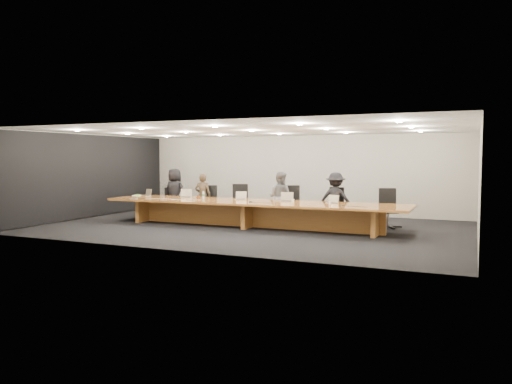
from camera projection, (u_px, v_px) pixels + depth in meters
ground at (252, 227)px, 14.48m from camera, size 12.00×12.00×0.00m
back_wall at (297, 174)px, 18.03m from camera, size 12.00×0.02×2.80m
left_wall_panel at (91, 177)px, 16.77m from camera, size 0.08×7.84×2.74m
conference_table at (252, 209)px, 14.44m from camera, size 9.00×1.80×0.75m
chair_far_left at (166, 202)px, 17.15m from camera, size 0.54×0.54×0.99m
chair_left at (208, 202)px, 16.39m from camera, size 0.65×0.65×1.12m
chair_mid_left at (239, 202)px, 15.95m from camera, size 0.75×0.75×1.19m
chair_mid_right at (292, 204)px, 15.31m from camera, size 0.77×0.77×1.18m
chair_right at (332, 206)px, 14.74m from camera, size 0.74×0.74×1.16m
chair_far_right at (389, 208)px, 14.19m from camera, size 0.74×0.74×1.16m
person_a at (175, 193)px, 16.96m from camera, size 0.82×0.55×1.65m
person_b at (203, 196)px, 16.39m from camera, size 0.61×0.47×1.49m
person_c at (280, 197)px, 15.38m from camera, size 0.84×0.70×1.58m
person_d at (336, 199)px, 14.70m from camera, size 1.05×0.63×1.58m
laptop_a at (146, 192)px, 16.43m from camera, size 0.36×0.31×0.23m
laptop_b at (186, 193)px, 15.79m from camera, size 0.42×0.37×0.27m
laptop_c at (241, 195)px, 14.97m from camera, size 0.38×0.32×0.25m
laptop_d at (286, 197)px, 14.31m from camera, size 0.40×0.32×0.28m
laptop_e at (332, 199)px, 13.79m from camera, size 0.34×0.27×0.24m
water_bottle at (203, 195)px, 15.40m from camera, size 0.09×0.09×0.21m
amber_mug at (198, 197)px, 15.19m from camera, size 0.11×0.11×0.11m
paper_cup_near at (293, 201)px, 14.06m from camera, size 0.10×0.10×0.10m
paper_cup_far at (330, 203)px, 13.51m from camera, size 0.09×0.09×0.08m
notepad at (137, 195)px, 16.52m from camera, size 0.31×0.27×0.02m
lime_gadget at (137, 195)px, 16.53m from camera, size 0.21×0.17×0.03m
av_box at (134, 198)px, 15.23m from camera, size 0.24×0.20×0.03m
mic_left at (174, 199)px, 15.15m from camera, size 0.14×0.14×0.03m
mic_center at (250, 202)px, 14.11m from camera, size 0.15×0.15×0.03m
mic_right at (342, 205)px, 13.07m from camera, size 0.14×0.14×0.03m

